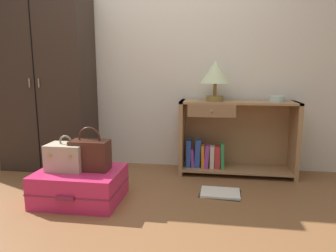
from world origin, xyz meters
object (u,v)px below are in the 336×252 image
table_lamp (215,74)px  bowl (277,99)px  bookshelf (231,138)px  train_case (66,157)px  handbag (90,155)px  wardrobe (47,82)px  open_book_on_floor (220,193)px  suitcase_large (80,185)px  bottle (35,186)px

table_lamp → bowl: table_lamp is taller
bookshelf → table_lamp: (-0.18, -0.03, 0.65)m
table_lamp → bowl: size_ratio=2.91×
train_case → table_lamp: bearing=35.9°
handbag → wardrobe: bearing=134.8°
wardrobe → open_book_on_floor: wardrobe is taller
suitcase_large → train_case: 0.26m
bookshelf → open_book_on_floor: bearing=-100.9°
bowl → handbag: 1.82m
train_case → handbag: bearing=7.8°
train_case → wardrobe: bearing=126.1°
train_case → bottle: bearing=171.0°
bottle → open_book_on_floor: bearing=9.0°
bookshelf → handbag: bearing=-143.5°
bookshelf → table_lamp: bearing=-169.5°
wardrobe → handbag: wardrobe is taller
wardrobe → suitcase_large: size_ratio=2.78×
handbag → open_book_on_floor: size_ratio=0.95×
handbag → open_book_on_floor: bearing=14.7°
bookshelf → open_book_on_floor: bookshelf is taller
table_lamp → wardrobe: bearing=-179.0°
suitcase_large → open_book_on_floor: bearing=14.9°
open_book_on_floor → table_lamp: bearing=96.8°
table_lamp → open_book_on_floor: table_lamp is taller
wardrobe → open_book_on_floor: 2.11m
suitcase_large → train_case: train_case is taller
bookshelf → handbag: size_ratio=3.27×
bowl → handbag: size_ratio=0.38×
wardrobe → table_lamp: 1.77m
wardrobe → suitcase_large: 1.34m
suitcase_large → bottle: suitcase_large is taller
wardrobe → train_case: wardrobe is taller
wardrobe → bowl: 2.37m
bowl → bottle: bearing=-159.2°
train_case → bottle: 0.44m
bowl → train_case: 2.00m
bookshelf → bowl: (0.42, -0.03, 0.41)m
bookshelf → bottle: bookshelf is taller
suitcase_large → train_case: size_ratio=2.26×
suitcase_large → bowl: bearing=27.0°
bookshelf → suitcase_large: 1.54m
bowl → open_book_on_floor: (-0.53, -0.55, -0.77)m
table_lamp → bowl: bearing=0.0°
table_lamp → train_case: (-1.17, -0.85, -0.65)m
bottle → bowl: bearing=20.8°
train_case → suitcase_large: bearing=0.2°
bowl → train_case: size_ratio=0.46×
table_lamp → handbag: 1.42m
bowl → handbag: bowl is taller
handbag → suitcase_large: bearing=-163.0°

